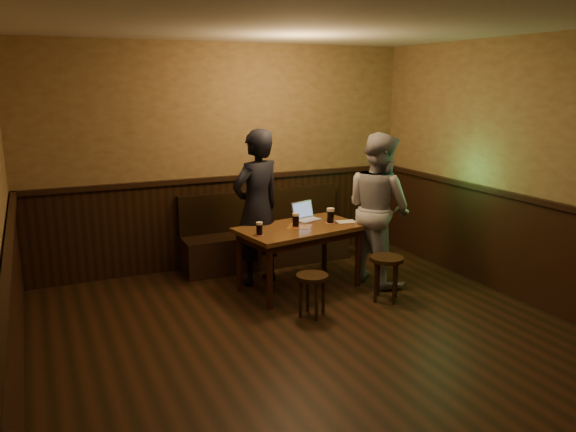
{
  "coord_description": "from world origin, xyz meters",
  "views": [
    {
      "loc": [
        -2.24,
        -3.77,
        2.32
      ],
      "look_at": [
        0.25,
        1.63,
        0.9
      ],
      "focal_mm": 35.0,
      "sensor_mm": 36.0,
      "label": 1
    }
  ],
  "objects_px": {
    "bench": "(266,240)",
    "stool_left": "(312,283)",
    "stool_right": "(387,266)",
    "pub_table": "(300,235)",
    "laptop": "(306,215)",
    "person_suit": "(257,208)",
    "pint_mid": "(296,220)",
    "pint_right": "(330,216)",
    "person_grey": "(378,208)",
    "pint_left": "(259,229)"
  },
  "relations": [
    {
      "from": "bench",
      "to": "stool_left",
      "type": "height_order",
      "value": "bench"
    },
    {
      "from": "pub_table",
      "to": "stool_right",
      "type": "xyz_separation_m",
      "value": [
        0.7,
        -0.72,
        -0.25
      ]
    },
    {
      "from": "stool_right",
      "to": "pint_right",
      "type": "relative_size",
      "value": 2.77
    },
    {
      "from": "bench",
      "to": "pint_left",
      "type": "relative_size",
      "value": 15.33
    },
    {
      "from": "stool_right",
      "to": "person_grey",
      "type": "relative_size",
      "value": 0.28
    },
    {
      "from": "pint_mid",
      "to": "laptop",
      "type": "distance_m",
      "value": 0.34
    },
    {
      "from": "stool_left",
      "to": "laptop",
      "type": "xyz_separation_m",
      "value": [
        0.43,
        1.01,
        0.44
      ]
    },
    {
      "from": "stool_right",
      "to": "person_grey",
      "type": "bearing_deg",
      "value": 66.22
    },
    {
      "from": "stool_right",
      "to": "pint_mid",
      "type": "bearing_deg",
      "value": 135.57
    },
    {
      "from": "pub_table",
      "to": "stool_left",
      "type": "relative_size",
      "value": 3.38
    },
    {
      "from": "pint_mid",
      "to": "pint_right",
      "type": "relative_size",
      "value": 0.89
    },
    {
      "from": "stool_left",
      "to": "person_suit",
      "type": "relative_size",
      "value": 0.24
    },
    {
      "from": "pub_table",
      "to": "person_grey",
      "type": "height_order",
      "value": "person_grey"
    },
    {
      "from": "person_suit",
      "to": "person_grey",
      "type": "bearing_deg",
      "value": 139.54
    },
    {
      "from": "person_grey",
      "to": "pint_mid",
      "type": "bearing_deg",
      "value": 72.63
    },
    {
      "from": "stool_right",
      "to": "pint_mid",
      "type": "distance_m",
      "value": 1.12
    },
    {
      "from": "pint_right",
      "to": "person_suit",
      "type": "xyz_separation_m",
      "value": [
        -0.75,
        0.39,
        0.08
      ]
    },
    {
      "from": "stool_left",
      "to": "pint_right",
      "type": "height_order",
      "value": "pint_right"
    },
    {
      "from": "pint_right",
      "to": "person_suit",
      "type": "bearing_deg",
      "value": 152.71
    },
    {
      "from": "laptop",
      "to": "person_suit",
      "type": "bearing_deg",
      "value": 151.83
    },
    {
      "from": "pint_left",
      "to": "pint_right",
      "type": "relative_size",
      "value": 0.81
    },
    {
      "from": "pub_table",
      "to": "pint_right",
      "type": "xyz_separation_m",
      "value": [
        0.39,
        -0.0,
        0.19
      ]
    },
    {
      "from": "laptop",
      "to": "person_grey",
      "type": "distance_m",
      "value": 0.85
    },
    {
      "from": "stool_left",
      "to": "stool_right",
      "type": "height_order",
      "value": "stool_right"
    },
    {
      "from": "person_suit",
      "to": "bench",
      "type": "bearing_deg",
      "value": -138.37
    },
    {
      "from": "person_grey",
      "to": "laptop",
      "type": "bearing_deg",
      "value": 53.69
    },
    {
      "from": "pint_mid",
      "to": "laptop",
      "type": "bearing_deg",
      "value": 44.56
    },
    {
      "from": "person_grey",
      "to": "stool_right",
      "type": "bearing_deg",
      "value": 147.63
    },
    {
      "from": "pint_right",
      "to": "stool_left",
      "type": "bearing_deg",
      "value": -129.3
    },
    {
      "from": "stool_right",
      "to": "laptop",
      "type": "bearing_deg",
      "value": 117.21
    },
    {
      "from": "pint_left",
      "to": "pint_mid",
      "type": "xyz_separation_m",
      "value": [
        0.5,
        0.16,
        0.01
      ]
    },
    {
      "from": "pub_table",
      "to": "person_suit",
      "type": "xyz_separation_m",
      "value": [
        -0.36,
        0.39,
        0.27
      ]
    },
    {
      "from": "laptop",
      "to": "person_grey",
      "type": "bearing_deg",
      "value": -42.32
    },
    {
      "from": "pint_mid",
      "to": "pint_right",
      "type": "xyz_separation_m",
      "value": [
        0.44,
        -0.01,
        0.01
      ]
    },
    {
      "from": "stool_right",
      "to": "pint_right",
      "type": "distance_m",
      "value": 0.89
    },
    {
      "from": "stool_left",
      "to": "pint_mid",
      "type": "height_order",
      "value": "pint_mid"
    },
    {
      "from": "stool_right",
      "to": "person_grey",
      "type": "distance_m",
      "value": 0.8
    },
    {
      "from": "bench",
      "to": "pint_right",
      "type": "xyz_separation_m",
      "value": [
        0.39,
        -1.02,
        0.51
      ]
    },
    {
      "from": "pub_table",
      "to": "laptop",
      "type": "bearing_deg",
      "value": 41.63
    },
    {
      "from": "person_grey",
      "to": "pint_right",
      "type": "bearing_deg",
      "value": 67.27
    },
    {
      "from": "stool_left",
      "to": "stool_right",
      "type": "bearing_deg",
      "value": 2.78
    },
    {
      "from": "pint_left",
      "to": "pint_mid",
      "type": "distance_m",
      "value": 0.53
    },
    {
      "from": "stool_right",
      "to": "pub_table",
      "type": "bearing_deg",
      "value": 134.19
    },
    {
      "from": "person_grey",
      "to": "stool_left",
      "type": "bearing_deg",
      "value": 109.08
    },
    {
      "from": "pint_left",
      "to": "person_suit",
      "type": "relative_size",
      "value": 0.08
    },
    {
      "from": "pint_left",
      "to": "person_suit",
      "type": "xyz_separation_m",
      "value": [
        0.19,
        0.53,
        0.1
      ]
    },
    {
      "from": "pub_table",
      "to": "bench",
      "type": "bearing_deg",
      "value": 80.24
    },
    {
      "from": "stool_left",
      "to": "laptop",
      "type": "bearing_deg",
      "value": 67.04
    },
    {
      "from": "pub_table",
      "to": "laptop",
      "type": "relative_size",
      "value": 4.2
    },
    {
      "from": "person_suit",
      "to": "laptop",
      "type": "bearing_deg",
      "value": 147.96
    }
  ]
}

